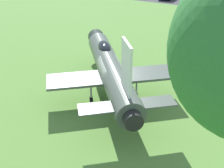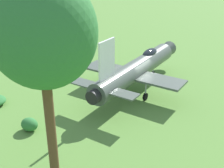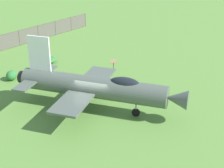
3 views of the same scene
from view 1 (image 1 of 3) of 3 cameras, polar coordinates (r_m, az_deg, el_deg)
ground_plane at (r=20.40m, az=-0.23°, el=-2.06°), size 200.00×200.00×0.00m
parking_strip at (r=49.78m, az=18.01°, el=15.00°), size 29.27×30.80×0.00m
display_jet at (r=19.82m, az=-0.43°, el=3.27°), size 8.74×13.19×5.39m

